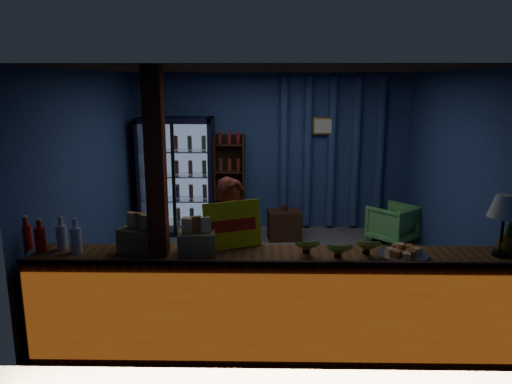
% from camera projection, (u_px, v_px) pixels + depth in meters
% --- Properties ---
extents(ground, '(4.60, 4.60, 0.00)m').
position_uv_depth(ground, '(273.00, 274.00, 6.51)').
color(ground, '#515154').
rests_on(ground, ground).
extents(room_walls, '(4.60, 4.60, 4.60)m').
position_uv_depth(room_walls, '(274.00, 155.00, 6.17)').
color(room_walls, navy).
rests_on(room_walls, ground).
extents(counter, '(4.40, 0.57, 0.99)m').
position_uv_depth(counter, '(276.00, 304.00, 4.55)').
color(counter, brown).
rests_on(counter, ground).
extents(support_post, '(0.16, 0.16, 2.60)m').
position_uv_depth(support_post, '(158.00, 216.00, 4.40)').
color(support_post, maroon).
rests_on(support_post, ground).
extents(beverage_cooler, '(1.20, 0.62, 1.90)m').
position_uv_depth(beverage_cooler, '(178.00, 176.00, 8.21)').
color(beverage_cooler, black).
rests_on(beverage_cooler, ground).
extents(bottle_shelf, '(0.50, 0.28, 1.60)m').
position_uv_depth(bottle_shelf, '(230.00, 183.00, 8.36)').
color(bottle_shelf, '#361B11').
rests_on(bottle_shelf, ground).
extents(curtain_folds, '(1.74, 0.14, 2.50)m').
position_uv_depth(curtain_folds, '(332.00, 153.00, 8.30)').
color(curtain_folds, navy).
rests_on(curtain_folds, room_walls).
extents(framed_picture, '(0.36, 0.04, 0.28)m').
position_uv_depth(framed_picture, '(324.00, 126.00, 8.16)').
color(framed_picture, gold).
rests_on(framed_picture, room_walls).
extents(shopkeeper, '(0.64, 0.52, 1.53)m').
position_uv_depth(shopkeeper, '(232.00, 251.00, 5.11)').
color(shopkeeper, maroon).
rests_on(shopkeeper, ground).
extents(green_chair, '(0.89, 0.90, 0.59)m').
position_uv_depth(green_chair, '(393.00, 223.00, 7.81)').
color(green_chair, '#63C562').
rests_on(green_chair, ground).
extents(side_table, '(0.55, 0.43, 0.56)m').
position_uv_depth(side_table, '(284.00, 225.00, 7.92)').
color(side_table, '#361B11').
rests_on(side_table, ground).
extents(yellow_sign, '(0.54, 0.32, 0.43)m').
position_uv_depth(yellow_sign, '(232.00, 225.00, 4.60)').
color(yellow_sign, '#F3F10C').
rests_on(yellow_sign, counter).
extents(soda_bottles, '(0.59, 0.18, 0.32)m').
position_uv_depth(soda_bottles, '(51.00, 237.00, 4.53)').
color(soda_bottles, red).
rests_on(soda_bottles, counter).
extents(snack_box_left, '(0.41, 0.37, 0.35)m').
position_uv_depth(snack_box_left, '(140.00, 238.00, 4.53)').
color(snack_box_left, olive).
rests_on(snack_box_left, counter).
extents(snack_box_centre, '(0.35, 0.29, 0.34)m').
position_uv_depth(snack_box_centre, '(197.00, 241.00, 4.44)').
color(snack_box_centre, olive).
rests_on(snack_box_centre, counter).
extents(pastry_tray, '(0.45, 0.45, 0.07)m').
position_uv_depth(pastry_tray, '(403.00, 253.00, 4.41)').
color(pastry_tray, silver).
rests_on(pastry_tray, counter).
extents(banana_bunches, '(0.77, 0.30, 0.17)m').
position_uv_depth(banana_bunches, '(337.00, 247.00, 4.40)').
color(banana_bunches, gold).
rests_on(banana_bunches, counter).
extents(table_lamp, '(0.28, 0.28, 0.56)m').
position_uv_depth(table_lamp, '(505.00, 209.00, 4.32)').
color(table_lamp, black).
rests_on(table_lamp, counter).
extents(pineapple, '(0.18, 0.18, 0.31)m').
position_uv_depth(pineapple, '(508.00, 241.00, 4.41)').
color(pineapple, olive).
rests_on(pineapple, counter).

